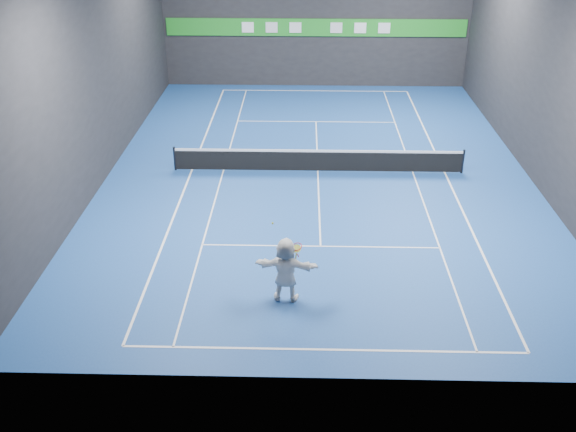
{
  "coord_description": "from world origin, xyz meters",
  "views": [
    {
      "loc": [
        -0.62,
        -25.53,
        11.29
      ],
      "look_at": [
        -1.11,
        -7.02,
        1.5
      ],
      "focal_mm": 40.0,
      "sensor_mm": 36.0,
      "label": 1
    }
  ],
  "objects_px": {
    "player": "(286,270)",
    "tennis_net": "(318,160)",
    "tennis_ball": "(273,223)",
    "tennis_racket": "(297,248)"
  },
  "relations": [
    {
      "from": "tennis_net",
      "to": "tennis_racket",
      "type": "distance_m",
      "value": 9.6
    },
    {
      "from": "tennis_net",
      "to": "tennis_ball",
      "type": "bearing_deg",
      "value": -99.09
    },
    {
      "from": "tennis_ball",
      "to": "player",
      "type": "bearing_deg",
      "value": -27.25
    },
    {
      "from": "tennis_ball",
      "to": "tennis_net",
      "type": "height_order",
      "value": "tennis_ball"
    },
    {
      "from": "player",
      "to": "tennis_net",
      "type": "relative_size",
      "value": 0.16
    },
    {
      "from": "player",
      "to": "tennis_ball",
      "type": "height_order",
      "value": "tennis_ball"
    },
    {
      "from": "player",
      "to": "tennis_ball",
      "type": "relative_size",
      "value": 32.15
    },
    {
      "from": "player",
      "to": "tennis_net",
      "type": "bearing_deg",
      "value": -90.41
    },
    {
      "from": "player",
      "to": "tennis_net",
      "type": "distance_m",
      "value": 9.61
    },
    {
      "from": "player",
      "to": "tennis_racket",
      "type": "bearing_deg",
      "value": -165.36
    }
  ]
}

